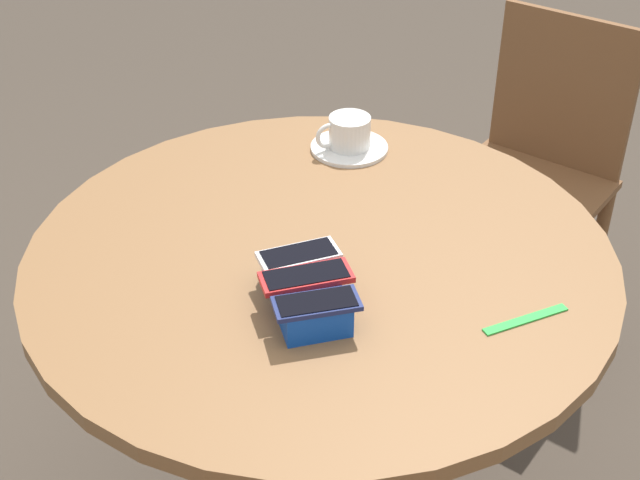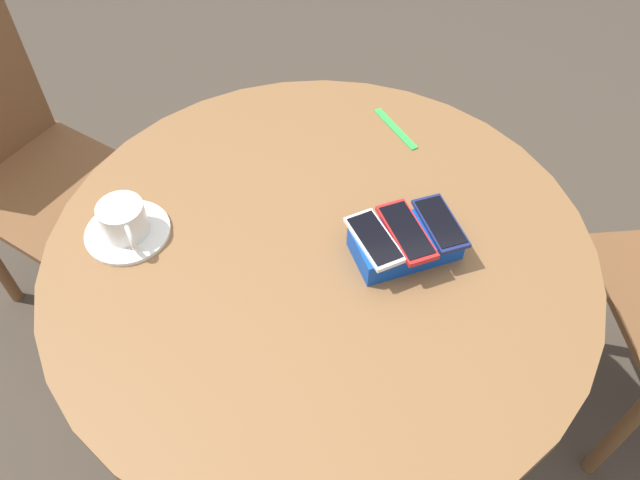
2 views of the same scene
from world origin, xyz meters
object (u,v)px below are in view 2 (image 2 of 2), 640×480
object	(u,v)px
round_table	(320,289)
saucer	(128,232)
phone_navy	(440,223)
lanyard_strap	(396,129)
phone_box	(405,243)
phone_white	(374,239)
coffee_cup	(123,220)
chair_far_side	(34,176)
phone_red	(406,232)

from	to	relation	value
round_table	saucer	world-z (taller)	saucer
phone_navy	lanyard_strap	bearing A→B (deg)	-91.03
phone_box	phone_navy	world-z (taller)	phone_navy
phone_white	lanyard_strap	xyz separation A→B (m)	(-0.13, -0.34, -0.05)
phone_box	coffee_cup	distance (m)	0.51
saucer	coffee_cup	size ratio (longest dim) A/B	1.38
lanyard_strap	chair_far_side	size ratio (longest dim) A/B	0.17
round_table	lanyard_strap	bearing A→B (deg)	-126.45
lanyard_strap	coffee_cup	bearing A→B (deg)	19.86
phone_red	chair_far_side	bearing A→B (deg)	-38.32
phone_red	chair_far_side	world-z (taller)	chair_far_side
round_table	coffee_cup	world-z (taller)	coffee_cup
round_table	phone_box	world-z (taller)	phone_box
round_table	saucer	distance (m)	0.39
saucer	chair_far_side	distance (m)	0.69
phone_red	phone_white	xyz separation A→B (m)	(0.06, 0.01, -0.00)
phone_white	saucer	bearing A→B (deg)	-17.50
coffee_cup	chair_far_side	bearing A→B (deg)	-57.69
phone_box	phone_white	size ratio (longest dim) A/B	1.43
phone_navy	lanyard_strap	distance (m)	0.33
saucer	chair_far_side	xyz separation A→B (m)	(0.33, -0.53, -0.31)
saucer	coffee_cup	xyz separation A→B (m)	(-0.00, 0.00, 0.04)
coffee_cup	lanyard_strap	xyz separation A→B (m)	(-0.57, -0.21, -0.04)
lanyard_strap	round_table	bearing A→B (deg)	53.55
phone_box	saucer	bearing A→B (deg)	-14.85
phone_navy	coffee_cup	size ratio (longest dim) A/B	1.19
phone_box	saucer	xyz separation A→B (m)	(0.50, -0.13, -0.02)
saucer	phone_red	bearing A→B (deg)	165.23
phone_white	chair_far_side	bearing A→B (deg)	-40.71
saucer	phone_box	bearing A→B (deg)	165.15
phone_navy	saucer	xyz separation A→B (m)	(0.56, -0.12, -0.05)
saucer	chair_far_side	world-z (taller)	chair_far_side
saucer	phone_white	bearing A→B (deg)	162.50
phone_box	chair_far_side	xyz separation A→B (m)	(0.83, -0.66, -0.33)
phone_navy	phone_red	size ratio (longest dim) A/B	0.91
phone_red	phone_white	bearing A→B (deg)	6.55
phone_box	lanyard_strap	bearing A→B (deg)	-101.87
phone_box	saucer	size ratio (longest dim) A/B	1.26
round_table	phone_red	size ratio (longest dim) A/B	6.73
phone_box	chair_far_side	bearing A→B (deg)	-38.34
round_table	phone_red	world-z (taller)	phone_red
coffee_cup	chair_far_side	size ratio (longest dim) A/B	0.13
coffee_cup	chair_far_side	distance (m)	0.71
phone_navy	phone_white	size ratio (longest dim) A/B	0.97
round_table	phone_white	world-z (taller)	phone_white
phone_red	coffee_cup	bearing A→B (deg)	-14.53
phone_white	chair_far_side	world-z (taller)	chair_far_side
round_table	phone_red	distance (m)	0.24
phone_red	lanyard_strap	world-z (taller)	phone_red
phone_box	saucer	distance (m)	0.52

